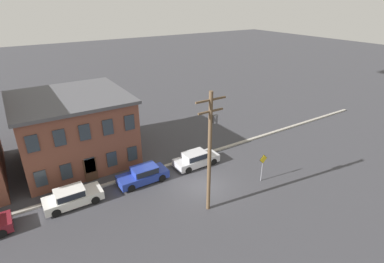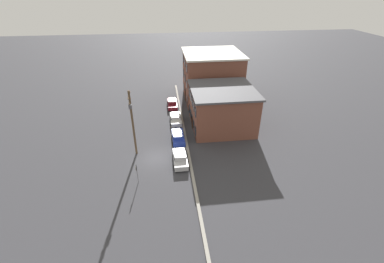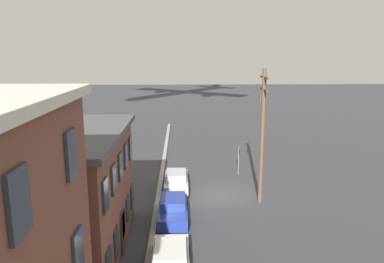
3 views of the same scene
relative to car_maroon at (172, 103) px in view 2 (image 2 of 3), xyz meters
name	(u,v)px [view 2 (image 2 of 3)]	position (x,y,z in m)	size (l,w,h in m)	color
ground_plane	(156,158)	(16.57, -3.10, -0.75)	(200.00, 200.00, 0.00)	#38383D
kerb_strip	(189,155)	(16.57, 1.40, -0.67)	(56.00, 0.36, 0.16)	#9E998E
apartment_corner	(212,76)	(-3.03, 8.17, 3.99)	(11.06, 11.06, 9.45)	brown
apartment_midblock	(222,108)	(8.65, 7.68, 2.57)	(10.35, 10.08, 6.61)	brown
car_maroon	(172,103)	(0.00, 0.00, 0.00)	(4.40, 1.92, 1.43)	maroon
car_white	(176,118)	(6.44, 0.26, 0.00)	(4.40, 1.92, 1.43)	silver
car_blue	(178,136)	(12.49, 0.24, 0.00)	(4.40, 1.92, 1.43)	#233899
car_silver	(180,157)	(17.90, 0.09, 0.00)	(4.40, 1.92, 1.43)	#B7B7BC
caution_sign	(137,171)	(21.34, -5.30, 1.02)	(0.90, 0.08, 2.67)	slate
utility_pole	(132,120)	(15.18, -5.89, 4.54)	(2.40, 0.44, 9.43)	brown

